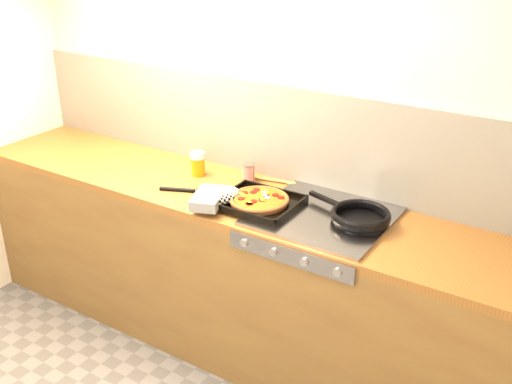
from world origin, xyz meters
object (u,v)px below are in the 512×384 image
Objects in this scene: pizza_on_tray at (246,199)px; tomato_can at (248,173)px; frying_pan at (359,216)px; juice_glass at (198,163)px.

tomato_can is (-0.15, 0.26, 0.01)m from pizza_on_tray.
pizza_on_tray is 1.02× the size of frying_pan.
pizza_on_tray is 4.85× the size of tomato_can.
juice_glass reaches higher than frying_pan.
frying_pan is at bearing -3.95° from juice_glass.
tomato_can is (-0.68, 0.13, 0.01)m from frying_pan.
tomato_can is 0.28m from juice_glass.
tomato_can is at bearing 13.76° from juice_glass.
frying_pan is at bearing -11.12° from tomato_can.
tomato_can reaches higher than pizza_on_tray.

